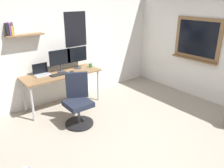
{
  "coord_description": "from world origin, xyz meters",
  "views": [
    {
      "loc": [
        -2.18,
        -2.03,
        2.22
      ],
      "look_at": [
        -0.01,
        0.72,
        0.85
      ],
      "focal_mm": 36.02,
      "sensor_mm": 36.0,
      "label": 1
    }
  ],
  "objects_px": {
    "computer_mouse": "(72,71)",
    "keyboard": "(59,74)",
    "desk": "(62,76)",
    "laptop": "(41,72)",
    "office_chair": "(78,103)",
    "coffee_mug": "(91,65)",
    "monitor_primary": "(60,59)",
    "monitor_secondary": "(77,56)"
  },
  "relations": [
    {
      "from": "coffee_mug",
      "to": "monitor_secondary",
      "type": "bearing_deg",
      "value": 155.19
    },
    {
      "from": "keyboard",
      "to": "computer_mouse",
      "type": "relative_size",
      "value": 3.56
    },
    {
      "from": "desk",
      "to": "coffee_mug",
      "type": "relative_size",
      "value": 17.48
    },
    {
      "from": "monitor_secondary",
      "to": "computer_mouse",
      "type": "height_order",
      "value": "monitor_secondary"
    },
    {
      "from": "desk",
      "to": "monitor_primary",
      "type": "distance_m",
      "value": 0.36
    },
    {
      "from": "monitor_primary",
      "to": "coffee_mug",
      "type": "xyz_separation_m",
      "value": [
        0.66,
        -0.12,
        -0.22
      ]
    },
    {
      "from": "desk",
      "to": "monitor_secondary",
      "type": "height_order",
      "value": "monitor_secondary"
    },
    {
      "from": "laptop",
      "to": "computer_mouse",
      "type": "xyz_separation_m",
      "value": [
        0.56,
        -0.22,
        -0.04
      ]
    },
    {
      "from": "laptop",
      "to": "monitor_primary",
      "type": "bearing_deg",
      "value": -6.84
    },
    {
      "from": "monitor_secondary",
      "to": "laptop",
      "type": "bearing_deg",
      "value": 176.57
    },
    {
      "from": "keyboard",
      "to": "computer_mouse",
      "type": "xyz_separation_m",
      "value": [
        0.28,
        -0.0,
        0.01
      ]
    },
    {
      "from": "office_chair",
      "to": "monitor_primary",
      "type": "relative_size",
      "value": 2.05
    },
    {
      "from": "office_chair",
      "to": "keyboard",
      "type": "bearing_deg",
      "value": 87.91
    },
    {
      "from": "office_chair",
      "to": "computer_mouse",
      "type": "distance_m",
      "value": 0.88
    },
    {
      "from": "monitor_secondary",
      "to": "coffee_mug",
      "type": "relative_size",
      "value": 5.04
    },
    {
      "from": "laptop",
      "to": "monitor_primary",
      "type": "height_order",
      "value": "monitor_primary"
    },
    {
      "from": "monitor_primary",
      "to": "keyboard",
      "type": "bearing_deg",
      "value": -125.19
    },
    {
      "from": "monitor_primary",
      "to": "keyboard",
      "type": "height_order",
      "value": "monitor_primary"
    },
    {
      "from": "computer_mouse",
      "to": "office_chair",
      "type": "bearing_deg",
      "value": -112.24
    },
    {
      "from": "computer_mouse",
      "to": "keyboard",
      "type": "bearing_deg",
      "value": 180.0
    },
    {
      "from": "laptop",
      "to": "keyboard",
      "type": "relative_size",
      "value": 0.84
    },
    {
      "from": "keyboard",
      "to": "desk",
      "type": "bearing_deg",
      "value": 42.96
    },
    {
      "from": "laptop",
      "to": "monitor_secondary",
      "type": "bearing_deg",
      "value": -3.43
    },
    {
      "from": "desk",
      "to": "laptop",
      "type": "height_order",
      "value": "laptop"
    },
    {
      "from": "desk",
      "to": "computer_mouse",
      "type": "relative_size",
      "value": 15.46
    },
    {
      "from": "computer_mouse",
      "to": "coffee_mug",
      "type": "relative_size",
      "value": 1.13
    },
    {
      "from": "desk",
      "to": "monitor_secondary",
      "type": "relative_size",
      "value": 3.46
    },
    {
      "from": "office_chair",
      "to": "laptop",
      "type": "height_order",
      "value": "laptop"
    },
    {
      "from": "monitor_primary",
      "to": "keyboard",
      "type": "relative_size",
      "value": 1.25
    },
    {
      "from": "monitor_primary",
      "to": "monitor_secondary",
      "type": "relative_size",
      "value": 1.0
    },
    {
      "from": "office_chair",
      "to": "computer_mouse",
      "type": "height_order",
      "value": "office_chair"
    },
    {
      "from": "laptop",
      "to": "monitor_primary",
      "type": "relative_size",
      "value": 0.67
    },
    {
      "from": "monitor_primary",
      "to": "coffee_mug",
      "type": "distance_m",
      "value": 0.71
    },
    {
      "from": "office_chair",
      "to": "monitor_primary",
      "type": "bearing_deg",
      "value": 80.89
    },
    {
      "from": "desk",
      "to": "laptop",
      "type": "relative_size",
      "value": 5.19
    },
    {
      "from": "monitor_secondary",
      "to": "computer_mouse",
      "type": "xyz_separation_m",
      "value": [
        -0.24,
        -0.17,
        -0.25
      ]
    },
    {
      "from": "office_chair",
      "to": "monitor_secondary",
      "type": "bearing_deg",
      "value": 59.21
    },
    {
      "from": "monitor_primary",
      "to": "keyboard",
      "type": "distance_m",
      "value": 0.33
    },
    {
      "from": "office_chair",
      "to": "coffee_mug",
      "type": "bearing_deg",
      "value": 44.65
    },
    {
      "from": "monitor_primary",
      "to": "coffee_mug",
      "type": "height_order",
      "value": "monitor_primary"
    },
    {
      "from": "monitor_secondary",
      "to": "keyboard",
      "type": "distance_m",
      "value": 0.61
    },
    {
      "from": "office_chair",
      "to": "coffee_mug",
      "type": "xyz_separation_m",
      "value": [
        0.81,
        0.8,
        0.38
      ]
    }
  ]
}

